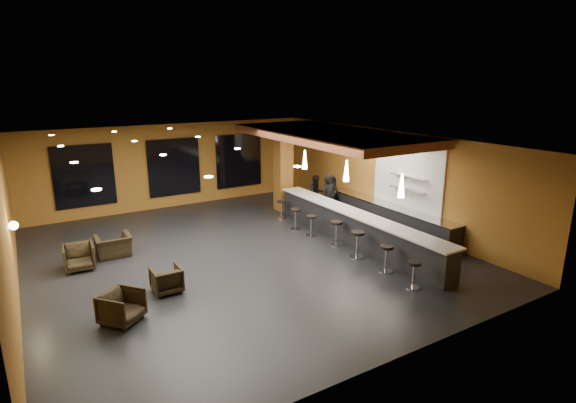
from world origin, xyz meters
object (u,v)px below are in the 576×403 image
bar_stool_3 (337,230)px  bar_stool_6 (282,207)px  armchair_b (167,280)px  column (283,168)px  pendant_1 (346,171)px  bar_counter (354,228)px  bar_stool_5 (296,216)px  bar_stool_2 (357,241)px  armchair_a (122,307)px  bar_stool_4 (311,223)px  prep_counter (388,217)px  bar_stool_1 (386,255)px  pendant_0 (402,186)px  bar_stool_0 (414,271)px  staff_b (316,194)px  staff_c (330,195)px  armchair_c (79,257)px  armchair_d (113,246)px  staff_a (329,198)px  pendant_2 (305,160)px

bar_stool_3 → bar_stool_6: (-0.05, 3.45, -0.06)m
armchair_b → column: bearing=-142.4°
pendant_1 → bar_stool_3: bearing=-147.7°
bar_counter → bar_stool_6: size_ratio=10.90×
bar_stool_5 → bar_stool_2: bearing=-86.9°
column → armchair_a: 9.79m
bar_stool_4 → column: bearing=75.6°
prep_counter → armchair_b: (-8.39, -0.84, -0.10)m
pendant_1 → bar_stool_1: (-0.74, -2.82, -1.85)m
prep_counter → bar_stool_4: bearing=165.1°
pendant_0 → bar_stool_0: 2.53m
staff_b → bar_stool_6: bearing=-168.2°
bar_stool_1 → bar_stool_4: bar_stool_1 is taller
bar_counter → pendant_0: 2.72m
staff_c → armchair_c: bearing=-171.8°
armchair_c → pendant_0: bearing=-25.0°
pendant_0 → armchair_b: (-6.39, 1.66, -2.02)m
bar_stool_4 → pendant_1: bearing=-41.4°
armchair_a → armchair_d: 4.23m
staff_a → bar_stool_2: (-1.48, -3.48, -0.37)m
armchair_b → bar_stool_0: (5.54, -3.12, 0.14)m
staff_b → bar_stool_3: bearing=-107.8°
staff_b → armchair_d: size_ratio=1.48×
armchair_c → bar_stool_6: armchair_c is taller
pendant_0 → staff_b: (1.03, 5.67, -1.59)m
armchair_d → bar_stool_5: bar_stool_5 is taller
bar_stool_4 → bar_counter: bearing=-55.7°
column → bar_stool_6: column is taller
bar_stool_0 → bar_stool_4: same height
column → bar_stool_3: 4.72m
pendant_0 → bar_stool_6: (-0.71, 5.53, -1.88)m
bar_stool_4 → bar_stool_0: bearing=-89.9°
pendant_1 → pendant_2: bearing=90.0°
staff_c → armchair_a: bearing=-150.3°
bar_stool_5 → staff_c: bearing=22.3°
staff_b → armchair_c: (-9.13, -1.32, -0.38)m
bar_counter → bar_stool_1: bar_counter is taller
pendant_1 → bar_stool_3: (-0.66, -0.41, -1.82)m
column → pendant_2: 1.71m
armchair_b → bar_stool_5: bearing=-155.6°
armchair_b → bar_stool_0: size_ratio=0.99×
bar_stool_4 → bar_stool_2: bearing=-87.5°
armchair_c → bar_stool_1: (7.37, -4.67, 0.13)m
bar_counter → bar_stool_4: bar_counter is taller
bar_stool_5 → armchair_b: bearing=-155.5°
bar_stool_2 → bar_stool_4: size_ratio=1.12×
bar_stool_5 → staff_a: bearing=8.6°
bar_counter → staff_b: size_ratio=5.29×
staff_a → armchair_b: staff_a is taller
armchair_b → bar_stool_2: bar_stool_2 is taller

